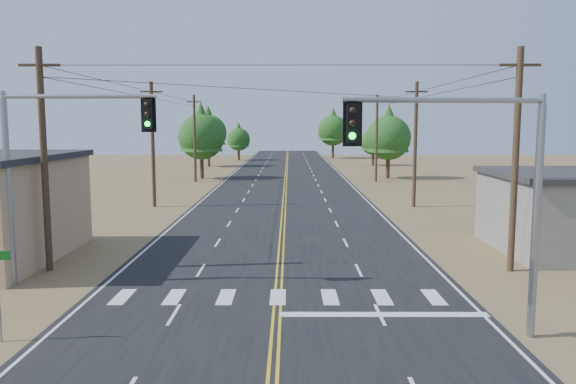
{
  "coord_description": "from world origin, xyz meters",
  "views": [
    {
      "loc": [
        0.44,
        -12.94,
        6.62
      ],
      "look_at": [
        0.37,
        12.96,
        3.5
      ],
      "focal_mm": 35.0,
      "sensor_mm": 36.0,
      "label": 1
    }
  ],
  "objects": [
    {
      "name": "signal_mast_left",
      "position": [
        -9.23,
        9.65,
        5.35
      ],
      "size": [
        6.27,
        0.52,
        7.95
      ],
      "rotation": [
        0.0,
        0.0,
        -0.01
      ],
      "color": "gray",
      "rests_on": "ground"
    },
    {
      "name": "tree_right_near",
      "position": [
        12.59,
        56.08,
        5.56
      ],
      "size": [
        5.45,
        5.45,
        9.09
      ],
      "color": "#3F2D1E",
      "rests_on": "ground"
    },
    {
      "name": "signal_mast_right",
      "position": [
        6.24,
        3.8,
        5.09
      ],
      "size": [
        6.18,
        1.04,
        7.54
      ],
      "rotation": [
        0.0,
        0.0,
        0.11
      ],
      "color": "gray",
      "rests_on": "ground"
    },
    {
      "name": "utility_pole_right_near",
      "position": [
        10.5,
        12.0,
        5.12
      ],
      "size": [
        1.8,
        0.3,
        10.0
      ],
      "color": "#4C3826",
      "rests_on": "ground"
    },
    {
      "name": "tree_right_mid",
      "position": [
        14.0,
        78.05,
        4.25
      ],
      "size": [
        4.17,
        4.17,
        6.95
      ],
      "color": "#3F2D1E",
      "rests_on": "ground"
    },
    {
      "name": "utility_pole_right_mid",
      "position": [
        10.5,
        32.0,
        5.12
      ],
      "size": [
        1.8,
        0.3,
        10.0
      ],
      "color": "#4C3826",
      "rests_on": "ground"
    },
    {
      "name": "utility_pole_left_far",
      "position": [
        -10.5,
        52.0,
        5.12
      ],
      "size": [
        1.8,
        0.3,
        10.0
      ],
      "color": "#4C3826",
      "rests_on": "ground"
    },
    {
      "name": "tree_left_near",
      "position": [
        -10.33,
        55.81,
        5.71
      ],
      "size": [
        5.6,
        5.6,
        9.34
      ],
      "color": "#3F2D1E",
      "rests_on": "ground"
    },
    {
      "name": "road",
      "position": [
        0.0,
        30.0,
        0.01
      ],
      "size": [
        15.0,
        200.0,
        0.02
      ],
      "primitive_type": "cube",
      "color": "black",
      "rests_on": "ground"
    },
    {
      "name": "tree_right_far",
      "position": [
        9.0,
        97.66,
        6.07
      ],
      "size": [
        5.95,
        5.95,
        9.92
      ],
      "color": "#3F2D1E",
      "rests_on": "ground"
    },
    {
      "name": "tree_left_mid",
      "position": [
        -12.35,
        75.87,
        5.88
      ],
      "size": [
        5.77,
        5.77,
        9.61
      ],
      "color": "#3F2D1E",
      "rests_on": "ground"
    },
    {
      "name": "tree_left_far",
      "position": [
        -9.0,
        91.39,
        4.32
      ],
      "size": [
        4.24,
        4.24,
        7.07
      ],
      "color": "#3F2D1E",
      "rests_on": "ground"
    },
    {
      "name": "utility_pole_right_far",
      "position": [
        10.5,
        52.0,
        5.12
      ],
      "size": [
        1.8,
        0.3,
        10.0
      ],
      "color": "#4C3826",
      "rests_on": "ground"
    },
    {
      "name": "utility_pole_left_near",
      "position": [
        -10.5,
        12.0,
        5.12
      ],
      "size": [
        1.8,
        0.3,
        10.0
      ],
      "color": "#4C3826",
      "rests_on": "ground"
    },
    {
      "name": "utility_pole_left_mid",
      "position": [
        -10.5,
        32.0,
        5.12
      ],
      "size": [
        1.8,
        0.3,
        10.0
      ],
      "color": "#4C3826",
      "rests_on": "ground"
    }
  ]
}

